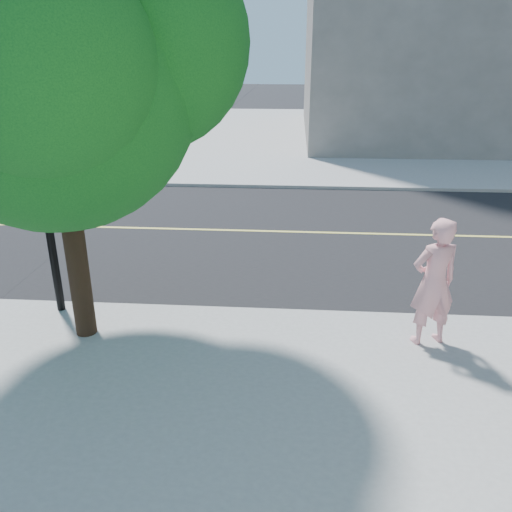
{
  "coord_description": "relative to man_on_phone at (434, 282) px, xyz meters",
  "views": [
    {
      "loc": [
        4.44,
        -8.05,
        4.33
      ],
      "look_at": [
        3.87,
        -0.48,
        1.3
      ],
      "focal_mm": 35.99,
      "sensor_mm": 36.0,
      "label": 1
    }
  ],
  "objects": [
    {
      "name": "ground",
      "position": [
        -6.56,
        0.91,
        -1.13
      ],
      "size": [
        140.0,
        140.0,
        0.0
      ],
      "primitive_type": "plane",
      "color": "black",
      "rests_on": "ground"
    },
    {
      "name": "road_ew",
      "position": [
        -6.56,
        5.41,
        -1.12
      ],
      "size": [
        140.0,
        9.0,
        0.01
      ],
      "primitive_type": "cube",
      "color": "black",
      "rests_on": "ground"
    },
    {
      "name": "sidewalk_ne",
      "position": [
        6.94,
        22.41,
        -1.07
      ],
      "size": [
        29.0,
        25.0,
        0.12
      ],
      "primitive_type": "cube",
      "color": "#969696",
      "rests_on": "ground"
    },
    {
      "name": "man_on_phone",
      "position": [
        0.0,
        0.0,
        0.0
      ],
      "size": [
        0.85,
        0.68,
        2.02
      ],
      "primitive_type": "imported",
      "rotation": [
        0.0,
        0.0,
        3.45
      ],
      "color": "pink",
      "rests_on": "sidewalk_se"
    },
    {
      "name": "street_tree",
      "position": [
        -5.28,
        -0.12,
        3.25
      ],
      "size": [
        4.97,
        4.52,
        6.6
      ],
      "rotation": [
        0.0,
        0.0,
        -0.05
      ],
      "color": "black",
      "rests_on": "sidewalk_se"
    }
  ]
}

